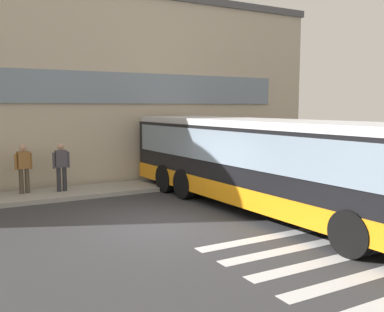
% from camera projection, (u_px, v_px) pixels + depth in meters
% --- Properties ---
extents(ground_plane, '(80.00, 90.00, 0.02)m').
position_uv_depth(ground_plane, '(160.00, 223.00, 11.34)').
color(ground_plane, '#353538').
rests_on(ground_plane, ground).
extents(bay_paint_stripes, '(4.40, 3.96, 0.01)m').
position_uv_depth(bay_paint_stripes, '(336.00, 259.00, 8.65)').
color(bay_paint_stripes, silver).
rests_on(bay_paint_stripes, ground).
extents(terminal_building, '(22.54, 13.80, 7.68)m').
position_uv_depth(terminal_building, '(46.00, 91.00, 20.65)').
color(terminal_building, beige).
rests_on(terminal_building, ground).
extents(boarding_curb, '(24.74, 2.00, 0.15)m').
position_uv_depth(boarding_curb, '(105.00, 190.00, 15.50)').
color(boarding_curb, '#9E9B93').
rests_on(boarding_curb, ground).
extents(bus_main_foreground, '(3.26, 12.24, 2.70)m').
position_uv_depth(bus_main_foreground, '(264.00, 166.00, 12.58)').
color(bus_main_foreground, black).
rests_on(bus_main_foreground, ground).
extents(passenger_by_doorway, '(0.58, 0.30, 1.68)m').
position_uv_depth(passenger_by_doorway, '(24.00, 166.00, 14.37)').
color(passenger_by_doorway, '#4C4233').
rests_on(passenger_by_doorway, boarding_curb).
extents(passenger_at_curb_edge, '(0.59, 0.40, 1.68)m').
position_uv_depth(passenger_at_curb_edge, '(61.00, 164.00, 14.75)').
color(passenger_at_curb_edge, '#2D2D33').
rests_on(passenger_at_curb_edge, boarding_curb).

